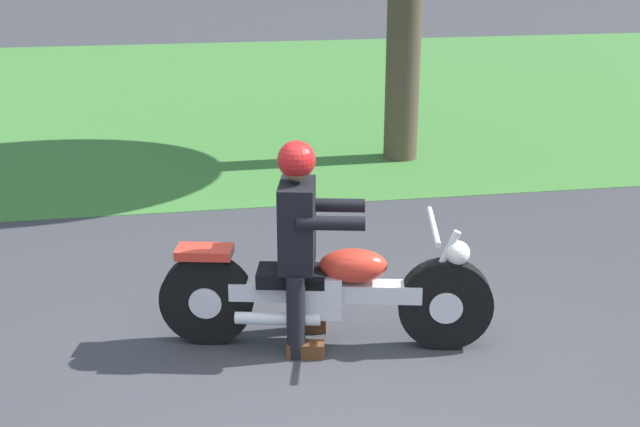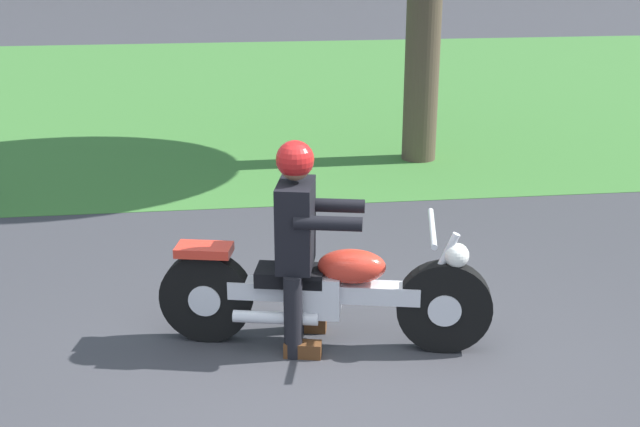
# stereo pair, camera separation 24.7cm
# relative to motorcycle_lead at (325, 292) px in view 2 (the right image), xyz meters

# --- Properties ---
(ground) EXTENTS (120.00, 120.00, 0.00)m
(ground) POSITION_rel_motorcycle_lead_xyz_m (-0.01, -0.78, -0.38)
(ground) COLOR #38383D
(grass_verge) EXTENTS (60.00, 12.00, 0.01)m
(grass_verge) POSITION_rel_motorcycle_lead_xyz_m (-0.01, 8.85, -0.38)
(grass_verge) COLOR #3D7533
(grass_verge) RESTS_ON ground
(motorcycle_lead) EXTENTS (2.15, 0.78, 0.87)m
(motorcycle_lead) POSITION_rel_motorcycle_lead_xyz_m (0.00, 0.00, 0.00)
(motorcycle_lead) COLOR black
(motorcycle_lead) RESTS_ON ground
(rider_lead) EXTENTS (0.61, 0.54, 1.39)m
(rider_lead) POSITION_rel_motorcycle_lead_xyz_m (-0.16, 0.04, 0.43)
(rider_lead) COLOR black
(rider_lead) RESTS_ON ground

